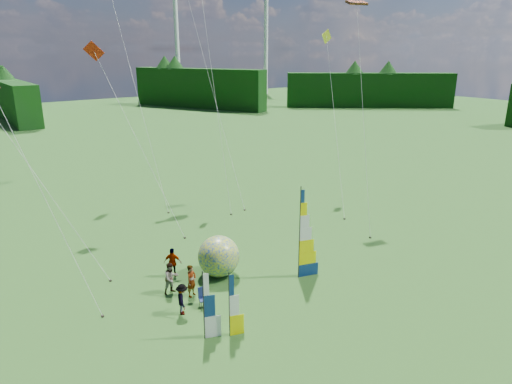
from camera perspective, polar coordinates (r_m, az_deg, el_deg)
ground at (r=24.71m, az=7.64°, el=-14.13°), size 220.00×220.00×0.00m
treeline_ring at (r=22.89m, az=8.04°, el=-5.56°), size 210.00×210.00×8.00m
turbine_left at (r=138.90m, az=1.25°, el=18.33°), size 8.00×1.20×30.00m
turbine_right at (r=131.36m, az=-9.86°, el=18.14°), size 8.00×1.20×30.00m
feather_banner_main at (r=26.32m, az=5.47°, el=-5.37°), size 1.42×0.51×5.41m
side_banner_left at (r=21.62m, az=-3.36°, el=-14.07°), size 0.88×0.38×3.17m
side_banner_far at (r=21.50m, az=-6.56°, el=-14.08°), size 0.96×0.44×3.35m
bol_inflatable at (r=27.15m, az=-4.69°, el=-8.02°), size 2.95×2.95×2.46m
spectator_a at (r=25.34m, az=-8.07°, el=-10.92°), size 0.78×0.67×1.82m
spectator_b at (r=25.80m, az=-10.57°, el=-10.54°), size 0.91×0.51×1.80m
spectator_c at (r=23.90m, az=-9.21°, el=-13.09°), size 0.74×1.13×1.64m
spectator_d at (r=27.55m, az=-10.36°, el=-8.65°), size 1.06×1.02×1.78m
camp_chair at (r=24.48m, az=-6.48°, el=-13.01°), size 0.73×0.73×1.02m
kite_whale at (r=40.48m, az=-5.80°, el=14.58°), size 8.08×13.52×21.81m
kite_rainbow_delta at (r=28.68m, az=-25.52°, el=3.30°), size 11.51×13.49×13.41m
kite_parafoil at (r=34.88m, az=13.35°, el=10.50°), size 10.64×11.72×17.87m
small_kite_red at (r=33.80m, az=-14.50°, el=6.84°), size 8.71×11.22×13.95m
small_kite_orange at (r=38.44m, az=-5.06°, el=11.94°), size 7.05×9.66×18.46m
small_kite_yellow at (r=39.43m, az=9.88°, el=9.39°), size 8.32×10.90×15.04m
small_kite_pink at (r=24.08m, az=-26.81°, el=4.41°), size 8.39×9.20×16.44m
small_kite_green at (r=40.91m, az=-14.73°, el=12.66°), size 7.00×13.17×19.70m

